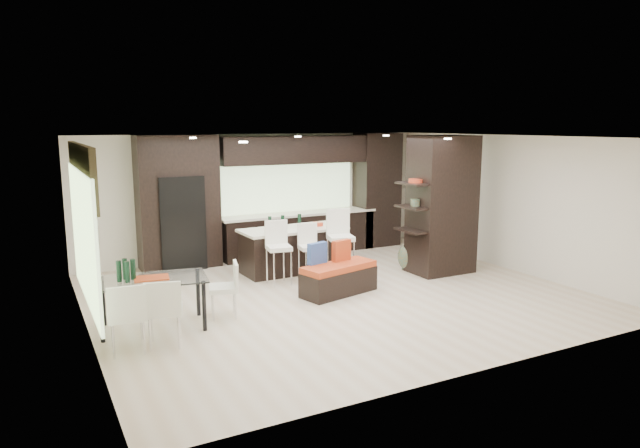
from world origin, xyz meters
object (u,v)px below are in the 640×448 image
floor_vase (408,244)px  chair_end (223,292)px  dining_table (153,303)px  kitchen_island (293,250)px  stool_right (341,250)px  stool_left (279,259)px  chair_near (164,314)px  stool_mid (310,258)px  chair_far (127,320)px  bench (339,279)px

floor_vase → chair_end: size_ratio=1.37×
dining_table → chair_end: bearing=8.9°
kitchen_island → stool_right: (0.64, -0.78, 0.09)m
floor_vase → stool_left: bearing=175.2°
kitchen_island → chair_near: kitchen_island is taller
stool_left → stool_mid: stool_left is taller
stool_left → dining_table: (-2.52, -1.24, -0.11)m
chair_near → chair_end: chair_near is taller
chair_near → chair_end: bearing=50.3°
chair_near → chair_far: chair_far is taller
stool_mid → chair_far: 4.15m
floor_vase → chair_near: 5.53m
stool_mid → bench: size_ratio=0.62×
kitchen_island → stool_left: (-0.64, -0.76, 0.04)m
stool_right → dining_table: bearing=-148.1°
chair_near → stool_left: bearing=53.3°
chair_near → chair_far: bearing=-164.6°
bench → chair_end: chair_end is taller
kitchen_island → chair_near: 4.18m
kitchen_island → chair_end: 2.90m
stool_right → chair_near: (-3.81, -1.96, -0.09)m
kitchen_island → floor_vase: floor_vase is taller
stool_right → dining_table: size_ratio=0.68×
kitchen_island → stool_right: stool_right is taller
kitchen_island → floor_vase: size_ratio=1.95×
bench → chair_far: 3.81m
kitchen_island → stool_left: 1.00m
kitchen_island → stool_left: bearing=-132.1°
stool_right → bench: 1.19m
dining_table → stool_mid: bearing=30.5°
stool_left → dining_table: size_ratio=0.62×
stool_left → floor_vase: size_ratio=0.88×
kitchen_island → chair_far: 4.56m
stool_right → chair_far: size_ratio=1.21×
dining_table → chair_far: (-0.48, -0.74, 0.07)m
stool_right → chair_end: bearing=-142.0°
stool_mid → dining_table: size_ratio=0.56×
stool_left → dining_table: stool_left is taller
floor_vase → chair_near: bearing=-161.5°
stool_left → stool_right: (1.29, -0.02, 0.05)m
bench → chair_near: chair_near is taller
dining_table → chair_near: chair_near is taller
stool_left → chair_near: 3.21m
stool_right → chair_end: 3.01m
stool_mid → chair_near: size_ratio=1.00×
floor_vase → chair_near: (-5.25, -1.75, -0.11)m
stool_mid → chair_far: chair_far is taller
chair_far → stool_left: bearing=39.2°
bench → chair_end: size_ratio=1.77×
stool_mid → chair_end: (-2.11, -1.26, -0.04)m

